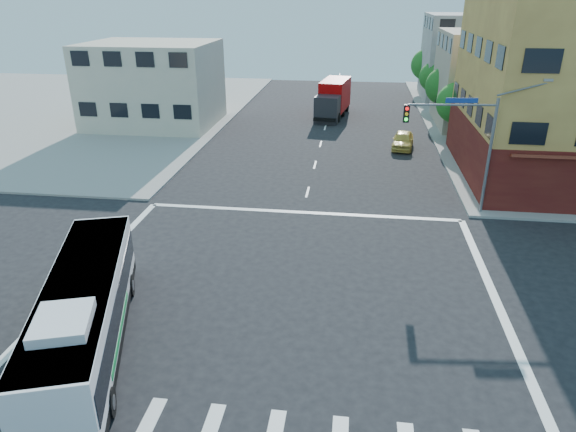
# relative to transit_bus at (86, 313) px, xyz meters

# --- Properties ---
(ground) EXTENTS (120.00, 120.00, 0.00)m
(ground) POSITION_rel_transit_bus_xyz_m (6.51, 4.58, -1.63)
(ground) COLOR black
(ground) RESTS_ON ground
(sidewalk_nw) EXTENTS (50.00, 50.00, 0.15)m
(sidewalk_nw) POSITION_rel_transit_bus_xyz_m (-28.49, 39.58, -1.56)
(sidewalk_nw) COLOR gray
(sidewalk_nw) RESTS_ON ground
(building_east_near) EXTENTS (12.06, 10.06, 9.00)m
(building_east_near) POSITION_rel_transit_bus_xyz_m (23.48, 38.56, 2.87)
(building_east_near) COLOR tan
(building_east_near) RESTS_ON ground
(building_east_far) EXTENTS (12.06, 10.06, 10.00)m
(building_east_far) POSITION_rel_transit_bus_xyz_m (23.48, 52.56, 3.37)
(building_east_far) COLOR #ACADA7
(building_east_far) RESTS_ON ground
(building_west) EXTENTS (12.06, 10.06, 8.00)m
(building_west) POSITION_rel_transit_bus_xyz_m (-10.51, 34.56, 2.37)
(building_west) COLOR #BFB79E
(building_west) RESTS_ON ground
(signal_mast_ne) EXTENTS (7.91, 1.13, 8.07)m
(signal_mast_ne) POSITION_rel_transit_bus_xyz_m (15.58, 15.20, 3.35)
(signal_mast_ne) COLOR slate
(signal_mast_ne) RESTS_ON ground
(street_tree_a) EXTENTS (3.60, 3.60, 5.53)m
(street_tree_a) POSITION_rel_transit_bus_xyz_m (18.41, 32.50, 1.96)
(street_tree_a) COLOR #362313
(street_tree_a) RESTS_ON ground
(street_tree_b) EXTENTS (3.80, 3.80, 5.79)m
(street_tree_b) POSITION_rel_transit_bus_xyz_m (18.41, 40.50, 2.12)
(street_tree_b) COLOR #362313
(street_tree_b) RESTS_ON ground
(street_tree_c) EXTENTS (3.40, 3.40, 5.29)m
(street_tree_c) POSITION_rel_transit_bus_xyz_m (18.41, 48.50, 1.83)
(street_tree_c) COLOR #362313
(street_tree_c) RESTS_ON ground
(street_tree_d) EXTENTS (4.00, 4.00, 6.03)m
(street_tree_d) POSITION_rel_transit_bus_xyz_m (18.41, 56.50, 2.25)
(street_tree_d) COLOR #362313
(street_tree_d) RESTS_ON ground
(transit_bus) EXTENTS (5.83, 11.45, 3.34)m
(transit_bus) POSITION_rel_transit_bus_xyz_m (0.00, 0.00, 0.00)
(transit_bus) COLOR black
(transit_bus) RESTS_ON ground
(box_truck) EXTENTS (3.54, 8.59, 3.75)m
(box_truck) POSITION_rel_transit_bus_xyz_m (6.96, 40.76, 0.19)
(box_truck) COLOR black
(box_truck) RESTS_ON ground
(parked_car) EXTENTS (2.24, 4.41, 1.44)m
(parked_car) POSITION_rel_transit_bus_xyz_m (13.60, 29.22, -0.91)
(parked_car) COLOR #DEC152
(parked_car) RESTS_ON ground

